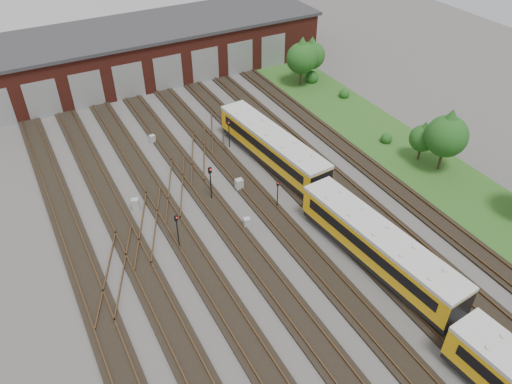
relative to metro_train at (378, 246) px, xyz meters
name	(u,v)px	position (x,y,z in m)	size (l,w,h in m)	color
ground	(292,270)	(-6.00, 2.54, -1.92)	(120.00, 120.00, 0.00)	#44423F
track_network	(286,265)	(-6.17, 3.13, -1.81)	(30.40, 70.00, 0.33)	black
maintenance_shed	(129,54)	(-6.01, 42.52, 1.29)	(51.00, 12.50, 6.35)	#591F16
grass_verge	(395,146)	(13.00, 12.54, -1.89)	(8.00, 55.00, 0.05)	#27531B
metro_train	(378,246)	(0.00, 0.00, 0.00)	(4.02, 47.18, 3.10)	black
signal_mast_0	(177,228)	(-12.63, 8.97, 0.22)	(0.28, 0.27, 3.37)	black
signal_mast_1	(210,179)	(-7.72, 13.50, 0.32)	(0.32, 0.30, 3.49)	black
signal_mast_2	(278,191)	(-3.10, 9.67, -0.10)	(0.25, 0.23, 2.85)	black
signal_mast_3	(229,131)	(-2.38, 20.73, 0.05)	(0.29, 0.28, 3.07)	black
relay_cabinet_0	(135,204)	(-14.17, 15.48, -1.39)	(0.63, 0.52, 1.05)	#A4A6A9
relay_cabinet_1	(152,139)	(-9.18, 25.36, -1.46)	(0.55, 0.46, 0.91)	#A4A6A9
relay_cabinet_2	(247,223)	(-6.68, 8.64, -1.46)	(0.55, 0.46, 0.92)	#A4A6A9
relay_cabinet_3	(239,185)	(-4.86, 13.62, -1.35)	(0.68, 0.57, 1.13)	#A4A6A9
relay_cabinet_4	(312,198)	(0.06, 8.82, -1.44)	(0.57, 0.47, 0.95)	#A4A6A9
tree_0	(302,55)	(12.12, 29.70, 2.18)	(3.84, 3.84, 6.37)	#362818
tree_1	(312,52)	(14.19, 30.62, 1.78)	(3.47, 3.47, 5.76)	#362818
tree_2	(448,132)	(13.81, 7.24, 2.33)	(3.99, 3.99, 6.62)	#362818
tree_3	(423,136)	(13.30, 9.49, 0.88)	(2.63, 2.63, 4.36)	#362818
bush_0	(387,137)	(12.66, 13.63, -1.30)	(1.23, 1.23, 1.23)	#1A4313
bush_1	(312,76)	(13.99, 29.86, -1.07)	(1.70, 1.70, 1.70)	#1A4313
bush_2	(344,93)	(15.04, 24.28, -1.29)	(1.25, 1.25, 1.25)	#1A4313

